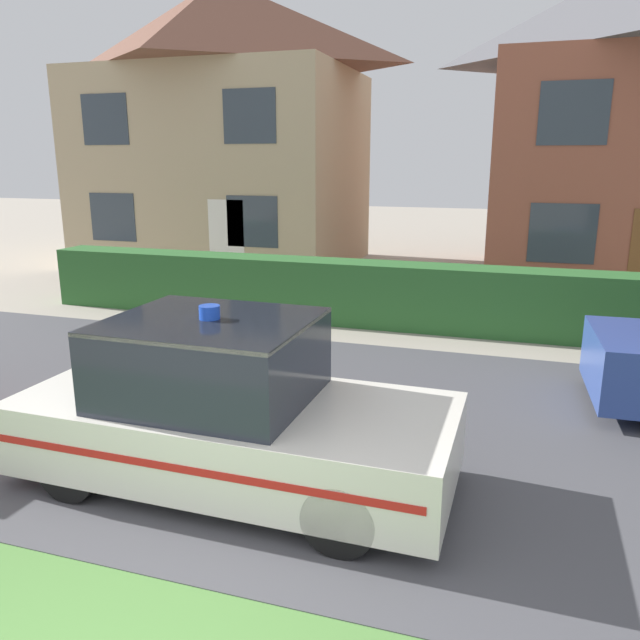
% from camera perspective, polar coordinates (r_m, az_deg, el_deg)
% --- Properties ---
extents(road_strip, '(28.00, 6.49, 0.01)m').
position_cam_1_polar(road_strip, '(7.77, -0.63, -8.94)').
color(road_strip, '#4C4C51').
rests_on(road_strip, ground).
extents(garden_hedge, '(14.03, 0.82, 1.21)m').
position_cam_1_polar(garden_hedge, '(11.94, 5.38, 2.36)').
color(garden_hedge, '#2D662D').
rests_on(garden_hedge, ground).
extents(police_car, '(4.23, 1.87, 1.76)m').
position_cam_1_polar(police_car, '(6.14, -8.40, -8.12)').
color(police_car, black).
rests_on(police_car, road_strip).
extents(house_left, '(7.95, 5.95, 8.03)m').
position_cam_1_polar(house_left, '(19.58, -8.76, 17.24)').
color(house_left, tan).
rests_on(house_left, ground).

